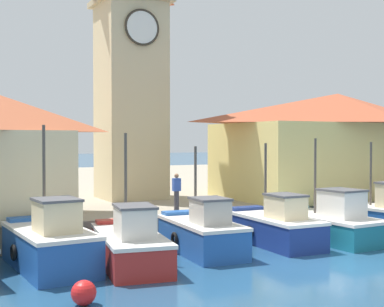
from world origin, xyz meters
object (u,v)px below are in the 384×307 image
object	(u,v)px
fishing_boat_right_inner	(381,216)
fishing_boat_mid_left	(202,233)
fishing_boat_left_inner	(130,244)
clock_tower	(131,65)
dock_worker_near_tower	(57,198)
dock_worker_along_quay	(177,191)
fishing_boat_center	(274,226)
warehouse_right	(337,143)
mooring_buoy	(84,293)
fishing_boat_mid_right	(327,223)
fishing_boat_left_outer	(50,244)

from	to	relation	value
fishing_boat_right_inner	fishing_boat_mid_left	bearing A→B (deg)	-179.94
fishing_boat_left_inner	clock_tower	world-z (taller)	clock_tower
fishing_boat_right_inner	dock_worker_near_tower	size ratio (longest dim) A/B	2.66
fishing_boat_mid_left	dock_worker_along_quay	xyz separation A→B (m)	(0.86, 4.01, 1.15)
fishing_boat_center	warehouse_right	bearing A→B (deg)	34.50
fishing_boat_left_inner	clock_tower	distance (m)	13.22
fishing_boat_center	clock_tower	size ratio (longest dim) A/B	0.32
dock_worker_along_quay	warehouse_right	bearing A→B (deg)	9.82
fishing_boat_right_inner	dock_worker_near_tower	distance (m)	13.88
fishing_boat_center	dock_worker_near_tower	distance (m)	8.53
dock_worker_along_quay	fishing_boat_center	bearing A→B (deg)	-58.31
fishing_boat_right_inner	mooring_buoy	bearing A→B (deg)	-163.87
warehouse_right	dock_worker_along_quay	world-z (taller)	warehouse_right
mooring_buoy	dock_worker_near_tower	world-z (taller)	dock_worker_near_tower
fishing_boat_mid_right	warehouse_right	world-z (taller)	warehouse_right
dock_worker_near_tower	dock_worker_along_quay	size ratio (longest dim) A/B	1.00
fishing_boat_left_outer	warehouse_right	world-z (taller)	warehouse_right
fishing_boat_mid_right	fishing_boat_left_inner	bearing A→B (deg)	-176.56
fishing_boat_mid_right	warehouse_right	distance (m)	9.02
fishing_boat_left_inner	warehouse_right	distance (m)	16.40
fishing_boat_left_outer	fishing_boat_center	bearing A→B (deg)	0.57
fishing_boat_left_outer	warehouse_right	bearing A→B (deg)	18.89
fishing_boat_left_outer	clock_tower	size ratio (longest dim) A/B	0.32
fishing_boat_mid_right	clock_tower	bearing A→B (deg)	116.94
warehouse_right	mooring_buoy	world-z (taller)	warehouse_right
fishing_boat_left_inner	dock_worker_along_quay	size ratio (longest dim) A/B	3.25
fishing_boat_left_outer	clock_tower	world-z (taller)	clock_tower
dock_worker_near_tower	fishing_boat_right_inner	bearing A→B (deg)	-14.52
fishing_boat_left_inner	fishing_boat_mid_right	world-z (taller)	fishing_boat_left_inner
fishing_boat_right_inner	mooring_buoy	distance (m)	15.03
mooring_buoy	dock_worker_near_tower	distance (m)	7.87
dock_worker_near_tower	dock_worker_along_quay	world-z (taller)	same
clock_tower	dock_worker_near_tower	size ratio (longest dim) A/B	9.21
fishing_boat_mid_right	dock_worker_near_tower	world-z (taller)	fishing_boat_mid_right
dock_worker_near_tower	dock_worker_along_quay	bearing A→B (deg)	5.75
fishing_boat_center	clock_tower	bearing A→B (deg)	104.43
fishing_boat_mid_left	dock_worker_near_tower	xyz separation A→B (m)	(-4.47, 3.48, 1.15)
fishing_boat_center	fishing_boat_right_inner	size ratio (longest dim) A/B	1.10
mooring_buoy	fishing_boat_mid_right	bearing A→B (deg)	19.78
fishing_boat_right_inner	clock_tower	world-z (taller)	clock_tower
dock_worker_along_quay	mooring_buoy	bearing A→B (deg)	-127.94
warehouse_right	dock_worker_near_tower	bearing A→B (deg)	-171.51
fishing_boat_mid_right	mooring_buoy	distance (m)	12.00
dock_worker_near_tower	fishing_boat_left_outer	bearing A→B (deg)	-106.01
clock_tower	mooring_buoy	size ratio (longest dim) A/B	23.62
dock_worker_near_tower	fishing_boat_center	bearing A→B (deg)	-23.53
mooring_buoy	dock_worker_near_tower	bearing A→B (deg)	82.22
fishing_boat_mid_left	fishing_boat_center	world-z (taller)	fishing_boat_center
fishing_boat_left_outer	fishing_boat_left_inner	xyz separation A→B (m)	(2.45, -0.65, -0.11)
fishing_boat_right_inner	dock_worker_along_quay	size ratio (longest dim) A/B	2.66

